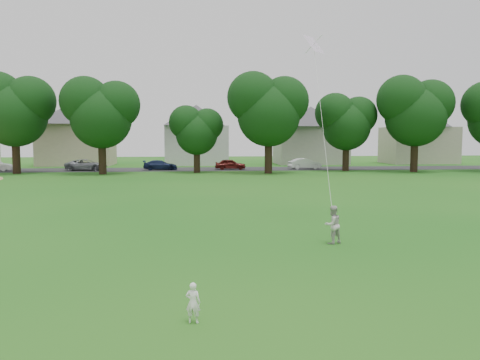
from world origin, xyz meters
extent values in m
plane|color=#145B15|center=(0.00, 0.00, 0.00)|extent=(160.00, 160.00, 0.00)
cube|color=#2D2D30|center=(0.00, 42.00, 0.01)|extent=(90.00, 7.00, 0.01)
imported|color=white|center=(-0.58, -3.86, 0.41)|extent=(0.33, 0.26, 0.82)
imported|color=beige|center=(4.21, 2.63, 0.66)|extent=(0.79, 0.72, 1.33)
plane|color=white|center=(4.74, 7.55, 7.73)|extent=(1.19, 1.17, 0.81)
cylinder|color=white|center=(4.48, 5.09, 4.34)|extent=(0.01, 0.01, 8.39)
cylinder|color=black|center=(-18.56, 37.08, 2.01)|extent=(0.79, 0.79, 4.03)
cylinder|color=black|center=(-9.62, 35.36, 1.90)|extent=(0.77, 0.77, 3.79)
cylinder|color=black|center=(-0.12, 36.59, 1.37)|extent=(0.67, 0.67, 2.74)
cylinder|color=black|center=(7.23, 34.85, 2.02)|extent=(0.79, 0.79, 4.04)
cylinder|color=black|center=(16.40, 37.67, 1.67)|extent=(0.73, 0.73, 3.34)
cylinder|color=black|center=(23.22, 35.37, 2.00)|extent=(0.78, 0.78, 4.01)
imported|color=gray|center=(-12.46, 41.00, 0.64)|extent=(4.60, 2.26, 1.26)
imported|color=#141E40|center=(-4.24, 41.00, 0.57)|extent=(3.92, 1.72, 1.12)
imported|color=#581511|center=(3.78, 41.00, 0.62)|extent=(3.63, 1.61, 1.21)
imported|color=silver|center=(12.56, 41.00, 0.63)|extent=(3.92, 1.75, 1.25)
cube|color=#C3B092|center=(-16.00, 52.00, 2.72)|extent=(9.35, 6.55, 5.45)
pyramid|color=#49474C|center=(-16.00, 52.00, 8.44)|extent=(13.49, 13.49, 3.00)
cube|color=silver|center=(0.00, 52.00, 2.64)|extent=(8.36, 7.16, 5.28)
pyramid|color=#49474C|center=(0.00, 52.00, 8.19)|extent=(12.07, 12.07, 2.91)
cube|color=#B3ADA1|center=(16.00, 52.00, 2.60)|extent=(9.54, 6.91, 5.21)
pyramid|color=#49474C|center=(16.00, 52.00, 8.07)|extent=(13.77, 13.77, 2.86)
cube|color=#BCB59B|center=(32.00, 52.00, 2.60)|extent=(9.57, 6.34, 5.21)
pyramid|color=#49474C|center=(32.00, 52.00, 8.07)|extent=(13.80, 13.80, 2.86)
camera|label=1|loc=(-0.57, -12.86, 3.64)|focal=35.00mm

